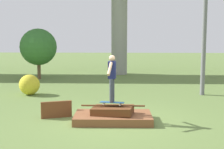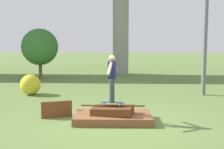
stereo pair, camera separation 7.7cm
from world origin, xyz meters
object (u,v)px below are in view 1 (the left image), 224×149
at_px(skateboard, 112,103).
at_px(tree_behind_left, 38,47).
at_px(skater, 112,76).
at_px(utility_pole, 205,8).
at_px(bush_yellow_flowering, 29,85).

distance_m(skateboard, tree_behind_left, 10.94).
height_order(skateboard, tree_behind_left, tree_behind_left).
relative_size(skateboard, tree_behind_left, 0.25).
bearing_deg(tree_behind_left, skater, -62.79).
height_order(utility_pole, bush_yellow_flowering, utility_pole).
bearing_deg(bush_yellow_flowering, skater, -47.65).
height_order(skater, tree_behind_left, tree_behind_left).
xyz_separation_m(skateboard, skater, (-0.00, -0.00, 0.86)).
xyz_separation_m(skater, bush_yellow_flowering, (-3.95, 4.34, -1.00)).
xyz_separation_m(tree_behind_left, bush_yellow_flowering, (1.01, -5.31, -1.53)).
relative_size(skateboard, bush_yellow_flowering, 0.84).
bearing_deg(utility_pole, tree_behind_left, 150.71).
relative_size(skater, bush_yellow_flowering, 1.58).
distance_m(skateboard, bush_yellow_flowering, 5.87).
relative_size(utility_pole, tree_behind_left, 2.41).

